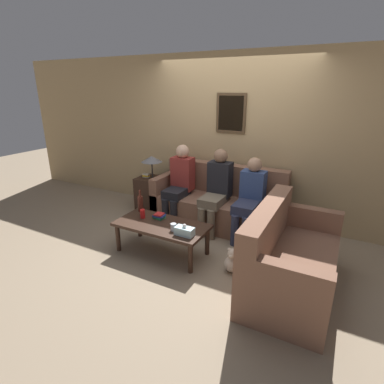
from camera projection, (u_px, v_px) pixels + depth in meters
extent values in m
plane|color=gray|center=(205.00, 235.00, 4.44)|extent=(16.00, 16.00, 0.00)
cube|color=tan|center=(231.00, 139.00, 4.78)|extent=(9.00, 0.06, 2.60)
cube|color=#4C3823|center=(231.00, 113.00, 4.61)|extent=(0.48, 0.02, 0.60)
cube|color=#B7CCB2|center=(231.00, 113.00, 4.61)|extent=(0.40, 0.01, 0.52)
cube|color=brown|center=(217.00, 211.00, 4.73)|extent=(2.01, 0.81, 0.45)
cube|color=brown|center=(225.00, 178.00, 4.83)|extent=(2.01, 0.20, 0.47)
cube|color=brown|center=(167.00, 194.00, 5.10)|extent=(0.14, 0.81, 0.71)
cube|color=brown|center=(277.00, 215.00, 4.28)|extent=(0.14, 0.81, 0.71)
cube|color=brown|center=(292.00, 271.00, 3.20)|extent=(0.81, 1.53, 0.45)
cube|color=brown|center=(267.00, 226.00, 3.18)|extent=(0.20, 1.53, 0.47)
cube|color=brown|center=(279.00, 299.00, 2.58)|extent=(0.81, 0.14, 0.71)
cube|color=brown|center=(304.00, 233.00, 3.73)|extent=(0.81, 0.14, 0.71)
cube|color=#382319|center=(162.00, 225.00, 3.87)|extent=(1.21, 0.59, 0.04)
cylinder|color=#382319|center=(118.00, 238.00, 3.98)|extent=(0.06, 0.06, 0.38)
cylinder|color=#382319|center=(190.00, 258.00, 3.50)|extent=(0.06, 0.06, 0.38)
cylinder|color=#382319|center=(140.00, 224.00, 4.37)|extent=(0.06, 0.06, 0.38)
cylinder|color=#382319|center=(207.00, 241.00, 3.89)|extent=(0.06, 0.06, 0.38)
cube|color=#382319|center=(151.00, 194.00, 5.30)|extent=(0.43, 0.43, 0.59)
cylinder|color=#262628|center=(152.00, 169.00, 5.13)|extent=(0.02, 0.02, 0.30)
cone|color=slate|center=(152.00, 159.00, 5.07)|extent=(0.35, 0.35, 0.10)
cube|color=beige|center=(146.00, 177.00, 5.21)|extent=(0.12, 0.08, 0.02)
cube|color=gold|center=(146.00, 176.00, 5.21)|extent=(0.12, 0.10, 0.03)
cube|color=beige|center=(146.00, 174.00, 5.20)|extent=(0.12, 0.08, 0.02)
cylinder|color=#562319|center=(140.00, 204.00, 4.23)|extent=(0.08, 0.08, 0.22)
cylinder|color=#562319|center=(140.00, 193.00, 4.17)|extent=(0.03, 0.03, 0.09)
cylinder|color=silver|center=(173.00, 227.00, 3.66)|extent=(0.07, 0.07, 0.09)
cube|color=#237547|center=(159.00, 217.00, 4.02)|extent=(0.15, 0.13, 0.03)
cube|color=navy|center=(159.00, 216.00, 4.01)|extent=(0.16, 0.13, 0.02)
cube|color=red|center=(159.00, 214.00, 4.00)|extent=(0.12, 0.13, 0.02)
cylinder|color=red|center=(143.00, 214.00, 4.01)|extent=(0.07, 0.07, 0.12)
cube|color=silver|center=(184.00, 231.00, 3.55)|extent=(0.23, 0.12, 0.10)
sphere|color=white|center=(184.00, 226.00, 3.53)|extent=(0.05, 0.05, 0.05)
cube|color=black|center=(176.00, 193.00, 4.73)|extent=(0.31, 0.43, 0.14)
cylinder|color=black|center=(165.00, 213.00, 4.68)|extent=(0.11, 0.11, 0.45)
cylinder|color=black|center=(174.00, 215.00, 4.61)|extent=(0.11, 0.11, 0.45)
cube|color=maroon|center=(183.00, 174.00, 4.82)|extent=(0.34, 0.22, 0.53)
sphere|color=tan|center=(183.00, 151.00, 4.70)|extent=(0.21, 0.21, 0.21)
cube|color=#756651|center=(213.00, 201.00, 4.41)|extent=(0.31, 0.47, 0.14)
cylinder|color=#756651|center=(201.00, 222.00, 4.34)|extent=(0.11, 0.11, 0.45)
cylinder|color=#756651|center=(211.00, 225.00, 4.27)|extent=(0.11, 0.11, 0.45)
cube|color=black|center=(220.00, 179.00, 4.52)|extent=(0.34, 0.22, 0.53)
sphere|color=#8C664C|center=(221.00, 156.00, 4.40)|extent=(0.21, 0.21, 0.21)
cube|color=#2D334C|center=(247.00, 207.00, 4.19)|extent=(0.31, 0.49, 0.14)
cylinder|color=#2D334C|center=(235.00, 230.00, 4.11)|extent=(0.11, 0.11, 0.45)
cylinder|color=#2D334C|center=(245.00, 233.00, 4.04)|extent=(0.11, 0.11, 0.45)
cube|color=#33477A|center=(253.00, 186.00, 4.31)|extent=(0.34, 0.22, 0.46)
sphere|color=tan|center=(255.00, 165.00, 4.21)|extent=(0.21, 0.21, 0.21)
sphere|color=beige|center=(232.00, 264.00, 3.55)|extent=(0.19, 0.19, 0.19)
sphere|color=beige|center=(233.00, 254.00, 3.51)|extent=(0.12, 0.12, 0.12)
sphere|color=beige|center=(229.00, 250.00, 3.51)|extent=(0.04, 0.04, 0.04)
sphere|color=beige|center=(236.00, 251.00, 3.47)|extent=(0.04, 0.04, 0.04)
sphere|color=#FFEAD1|center=(231.00, 256.00, 3.47)|extent=(0.05, 0.05, 0.05)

